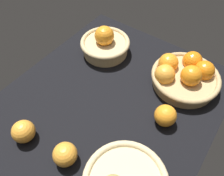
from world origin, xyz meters
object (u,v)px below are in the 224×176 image
loose_orange_front_gap (23,131)px  basket_far_left (185,75)px  loose_orange_side_gap (165,116)px  loose_orange_back_gap (65,154)px  basket_near_left (105,44)px

loose_orange_front_gap → basket_far_left: bearing=148.6°
loose_orange_front_gap → loose_orange_side_gap: 45.24cm
loose_orange_back_gap → basket_far_left: bearing=162.5°
loose_orange_front_gap → loose_orange_side_gap: (-30.80, 33.14, 0.05)cm
basket_near_left → loose_orange_side_gap: size_ratio=2.82×
basket_far_left → basket_near_left: basket_near_left is taller
loose_orange_side_gap → loose_orange_front_gap: bearing=-47.1°
basket_near_left → loose_orange_back_gap: (45.01, 19.14, -0.65)cm
basket_far_left → loose_orange_back_gap: size_ratio=3.51×
loose_orange_back_gap → loose_orange_side_gap: bearing=148.5°
basket_far_left → loose_orange_side_gap: (19.77, 2.26, -0.41)cm
basket_near_left → loose_orange_side_gap: bearing=66.0°
basket_far_left → loose_orange_back_gap: 50.82cm
loose_orange_back_gap → loose_orange_side_gap: loose_orange_side_gap is taller
basket_near_left → loose_orange_front_gap: 47.26cm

